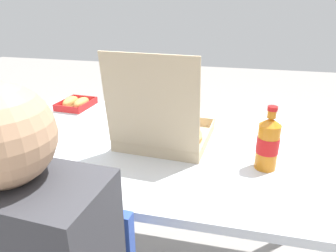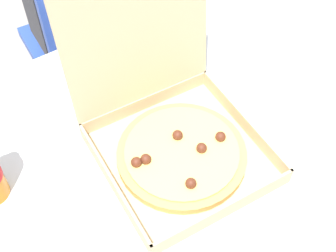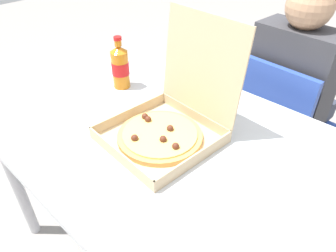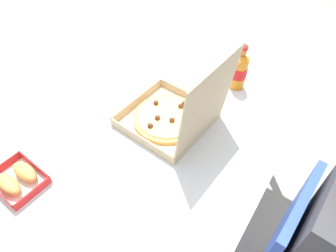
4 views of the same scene
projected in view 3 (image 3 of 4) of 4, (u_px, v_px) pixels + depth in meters
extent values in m
cube|color=silver|center=(178.00, 144.00, 1.07)|extent=(1.42, 0.90, 0.03)
cylinder|color=#B7B7BC|center=(16.00, 183.00, 1.42)|extent=(0.05, 0.05, 0.70)
cylinder|color=#B7B7BC|center=(139.00, 115.00, 1.86)|extent=(0.05, 0.05, 0.70)
cube|color=#2D4CAD|center=(283.00, 127.00, 1.63)|extent=(0.43, 0.43, 0.04)
cube|color=#2D4CAD|center=(272.00, 106.00, 1.41)|extent=(0.36, 0.06, 0.38)
cylinder|color=#B2B2B7|center=(318.00, 158.00, 1.75)|extent=(0.03, 0.03, 0.43)
cylinder|color=#B2B2B7|center=(266.00, 131.00, 1.95)|extent=(0.03, 0.03, 0.43)
cylinder|color=#B2B2B7|center=(286.00, 189.00, 1.57)|extent=(0.03, 0.03, 0.43)
cylinder|color=#B2B2B7|center=(232.00, 156.00, 1.77)|extent=(0.03, 0.03, 0.43)
cylinder|color=#333847|center=(303.00, 152.00, 1.78)|extent=(0.09, 0.09, 0.45)
cylinder|color=#333847|center=(276.00, 137.00, 1.89)|extent=(0.09, 0.09, 0.45)
cube|color=#333847|center=(312.00, 116.00, 1.59)|extent=(0.13, 0.31, 0.10)
cube|color=#333847|center=(281.00, 102.00, 1.70)|extent=(0.13, 0.31, 0.10)
cube|color=#38383D|center=(292.00, 73.00, 1.40)|extent=(0.37, 0.21, 0.42)
sphere|color=tan|center=(310.00, 6.00, 1.23)|extent=(0.19, 0.19, 0.19)
cube|color=tan|center=(160.00, 139.00, 1.06)|extent=(0.36, 0.36, 0.01)
cube|color=tan|center=(119.00, 156.00, 0.96)|extent=(0.34, 0.03, 0.04)
cube|color=tan|center=(130.00, 113.00, 1.15)|extent=(0.03, 0.34, 0.04)
cube|color=tan|center=(196.00, 158.00, 0.95)|extent=(0.03, 0.34, 0.04)
cube|color=tan|center=(194.00, 115.00, 1.14)|extent=(0.34, 0.03, 0.04)
cube|color=tan|center=(201.00, 66.00, 1.04)|extent=(0.34, 0.07, 0.34)
cylinder|color=tan|center=(160.00, 136.00, 1.05)|extent=(0.29, 0.29, 0.02)
cylinder|color=#EAC666|center=(160.00, 133.00, 1.05)|extent=(0.25, 0.25, 0.01)
sphere|color=#562819|center=(176.00, 146.00, 0.98)|extent=(0.02, 0.02, 0.02)
sphere|color=#562819|center=(163.00, 139.00, 1.01)|extent=(0.02, 0.02, 0.02)
sphere|color=#562819|center=(169.00, 129.00, 1.05)|extent=(0.02, 0.02, 0.02)
sphere|color=#562819|center=(148.00, 119.00, 1.10)|extent=(0.02, 0.02, 0.02)
sphere|color=#562819|center=(135.00, 138.00, 1.01)|extent=(0.02, 0.02, 0.02)
sphere|color=#562819|center=(145.00, 116.00, 1.11)|extent=(0.02, 0.02, 0.02)
cylinder|color=orange|center=(121.00, 70.00, 1.32)|extent=(0.07, 0.07, 0.16)
cone|color=orange|center=(119.00, 49.00, 1.26)|extent=(0.07, 0.07, 0.02)
cylinder|color=orange|center=(118.00, 43.00, 1.25)|extent=(0.03, 0.03, 0.02)
cylinder|color=red|center=(118.00, 38.00, 1.24)|extent=(0.03, 0.03, 0.01)
cylinder|color=red|center=(120.00, 68.00, 1.31)|extent=(0.07, 0.07, 0.06)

